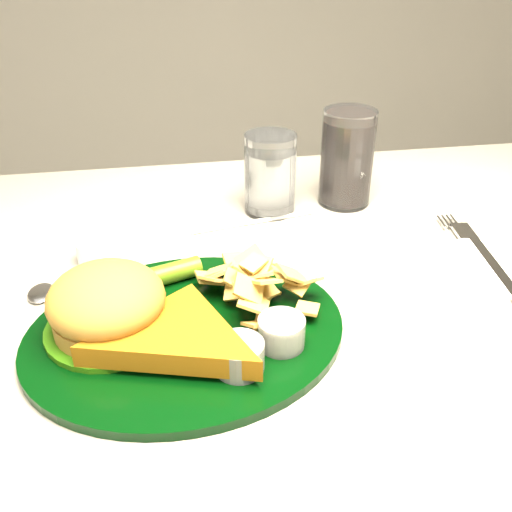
{
  "coord_description": "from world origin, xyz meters",
  "views": [
    {
      "loc": [
        -0.1,
        -0.53,
        1.12
      ],
      "look_at": [
        -0.01,
        -0.01,
        0.8
      ],
      "focal_mm": 40.0,
      "sensor_mm": 36.0,
      "label": 1
    }
  ],
  "objects": [
    {
      "name": "water_glass",
      "position": [
        0.05,
        0.2,
        0.81
      ],
      "size": [
        0.09,
        0.09,
        0.11
      ],
      "primitive_type": "cylinder",
      "rotation": [
        0.0,
        0.0,
        -0.21
      ],
      "color": "white",
      "rests_on": "table"
    },
    {
      "name": "table",
      "position": [
        0.0,
        0.0,
        0.38
      ],
      "size": [
        1.2,
        0.8,
        0.75
      ],
      "primitive_type": null,
      "color": "#A19B91",
      "rests_on": "ground"
    },
    {
      "name": "spoon",
      "position": [
        -0.24,
        -0.04,
        0.75
      ],
      "size": [
        0.06,
        0.14,
        0.01
      ],
      "primitive_type": null,
      "rotation": [
        0.0,
        0.0,
        -0.19
      ],
      "color": "white",
      "rests_on": "table"
    },
    {
      "name": "cola_glass",
      "position": [
        0.16,
        0.21,
        0.82
      ],
      "size": [
        0.09,
        0.09,
        0.14
      ],
      "primitive_type": "cylinder",
      "rotation": [
        0.0,
        0.0,
        -0.25
      ],
      "color": "black",
      "rests_on": "table"
    },
    {
      "name": "fork_napkin",
      "position": [
        0.28,
        -0.0,
        0.76
      ],
      "size": [
        0.17,
        0.2,
        0.01
      ],
      "primitive_type": null,
      "rotation": [
        0.0,
        0.0,
        -0.13
      ],
      "color": "white",
      "rests_on": "table"
    },
    {
      "name": "ramekin",
      "position": [
        -0.19,
        0.09,
        0.76
      ],
      "size": [
        0.05,
        0.05,
        0.03
      ],
      "primitive_type": "cylinder",
      "rotation": [
        0.0,
        0.0,
        0.26
      ],
      "color": "white",
      "rests_on": "table"
    },
    {
      "name": "wrapped_straw",
      "position": [
        0.02,
        0.16,
        0.75
      ],
      "size": [
        0.18,
        0.09,
        0.01
      ],
      "primitive_type": null,
      "rotation": [
        0.0,
        0.0,
        0.18
      ],
      "color": "white",
      "rests_on": "table"
    },
    {
      "name": "dinner_plate",
      "position": [
        -0.09,
        -0.07,
        0.79
      ],
      "size": [
        0.36,
        0.32,
        0.07
      ],
      "primitive_type": null,
      "rotation": [
        0.0,
        0.0,
        0.15
      ],
      "color": "black",
      "rests_on": "table"
    }
  ]
}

